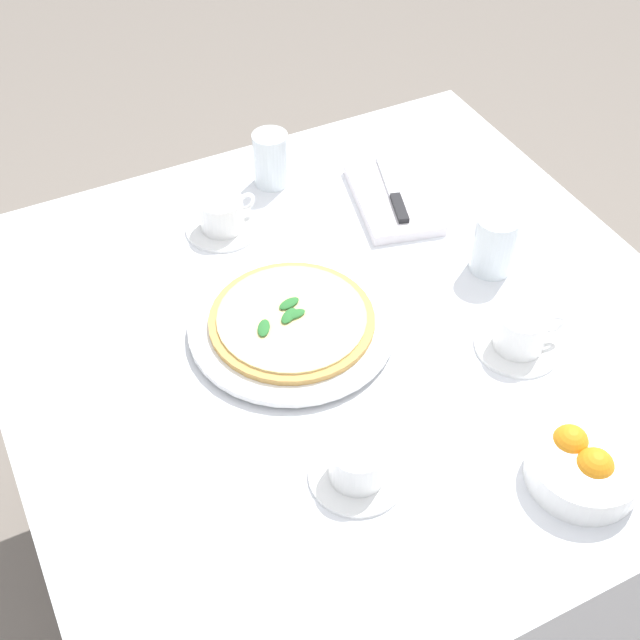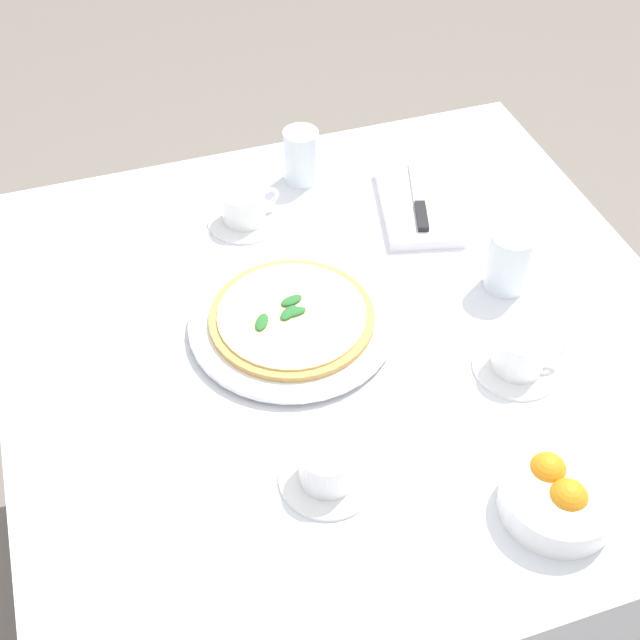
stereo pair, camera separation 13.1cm
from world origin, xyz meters
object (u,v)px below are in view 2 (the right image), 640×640
pizza (292,316)px  water_glass_back_corner (301,159)px  citrus_bowl (558,496)px  coffee_cup_left_edge (328,466)px  pizza_plate (292,323)px  dinner_knife (419,199)px  water_glass_near_right (508,263)px  coffee_cup_far_right (244,208)px  coffee_cup_near_left (520,354)px  napkin_folded (418,206)px

pizza → water_glass_back_corner: (0.36, -0.13, 0.02)m
water_glass_back_corner → citrus_bowl: water_glass_back_corner is taller
coffee_cup_left_edge → citrus_bowl: size_ratio=0.87×
pizza_plate → coffee_cup_left_edge: (-0.28, 0.04, 0.02)m
water_glass_back_corner → dinner_knife: water_glass_back_corner is taller
coffee_cup_left_edge → water_glass_near_right: water_glass_near_right is taller
water_glass_near_right → citrus_bowl: bearing=162.0°
coffee_cup_far_right → water_glass_near_right: bearing=-129.0°
coffee_cup_far_right → water_glass_back_corner: 0.16m
citrus_bowl → dinner_knife: bearing=-6.7°
coffee_cup_left_edge → citrus_bowl: citrus_bowl is taller
coffee_cup_near_left → coffee_cup_left_edge: coffee_cup_near_left is taller
napkin_folded → citrus_bowl: bearing=-173.0°
coffee_cup_far_right → water_glass_near_right: 0.46m
pizza → dinner_knife: pizza is taller
coffee_cup_far_right → water_glass_near_right: water_glass_near_right is taller
coffee_cup_near_left → citrus_bowl: (-0.23, 0.06, -0.01)m
coffee_cup_far_right → napkin_folded: size_ratio=0.54×
water_glass_back_corner → napkin_folded: water_glass_back_corner is taller
water_glass_near_right → coffee_cup_far_right: bearing=51.0°
coffee_cup_near_left → water_glass_back_corner: (0.55, 0.16, 0.01)m
pizza → water_glass_back_corner: bearing=-19.6°
coffee_cup_near_left → pizza: bearing=57.8°
pizza_plate → coffee_cup_left_edge: bearing=172.6°
coffee_cup_far_right → coffee_cup_near_left: bearing=-147.4°
pizza_plate → coffee_cup_near_left: size_ratio=2.44×
pizza_plate → water_glass_back_corner: (0.36, -0.13, 0.04)m
coffee_cup_near_left → dinner_knife: 0.39m
citrus_bowl → napkin_folded: bearing=-6.6°
dinner_knife → napkin_folded: bearing=-180.0°
coffee_cup_near_left → dinner_knife: size_ratio=0.68×
coffee_cup_left_edge → napkin_folded: coffee_cup_left_edge is taller
pizza → napkin_folded: size_ratio=1.04×
pizza_plate → coffee_cup_near_left: (-0.18, -0.29, 0.02)m
water_glass_back_corner → coffee_cup_far_right: bearing=123.4°
coffee_cup_left_edge → citrus_bowl: (-0.13, -0.26, -0.00)m
pizza → coffee_cup_far_right: size_ratio=1.92×
water_glass_back_corner → pizza_plate: bearing=160.4°
citrus_bowl → pizza_plate: bearing=28.8°
coffee_cup_left_edge → citrus_bowl: bearing=-116.7°
citrus_bowl → coffee_cup_left_edge: bearing=63.3°
water_glass_near_right → napkin_folded: size_ratio=0.42×
pizza_plate → napkin_folded: 0.36m
coffee_cup_near_left → water_glass_back_corner: 0.57m
pizza → water_glass_near_right: water_glass_near_right is taller
napkin_folded → dinner_knife: dinner_knife is taller
pizza_plate → coffee_cup_far_right: 0.28m
pizza_plate → napkin_folded: (0.21, -0.30, -0.00)m
coffee_cup_near_left → water_glass_near_right: bearing=-21.1°
coffee_cup_far_right → napkin_folded: coffee_cup_far_right is taller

